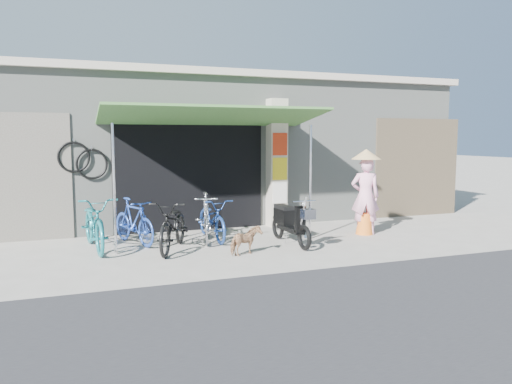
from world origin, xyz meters
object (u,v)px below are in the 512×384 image
object	(u,v)px
bike_blue	(134,221)
bike_navy	(212,219)
bike_black	(174,225)
moped	(290,223)
street_dog	(246,241)
bike_teal	(95,223)
bike_silver	(206,217)
nun	(365,193)

from	to	relation	value
bike_blue	bike_navy	bearing A→B (deg)	-25.59
bike_black	moped	size ratio (longest dim) A/B	1.10
bike_blue	bike_black	xyz separation A→B (m)	(0.63, -0.84, 0.02)
street_dog	bike_teal	bearing A→B (deg)	38.05
bike_blue	moped	bearing A→B (deg)	-41.60
bike_teal	street_dog	bearing A→B (deg)	-34.79
street_dog	moped	bearing A→B (deg)	-85.53
bike_silver	bike_navy	size ratio (longest dim) A/B	0.99
nun	street_dog	bearing A→B (deg)	41.09
bike_teal	bike_blue	distance (m)	0.80
bike_black	bike_navy	distance (m)	1.19
bike_blue	bike_black	world-z (taller)	bike_black
bike_blue	street_dog	world-z (taller)	bike_blue
street_dog	moped	world-z (taller)	moped
bike_navy	street_dog	distance (m)	1.56
bike_silver	moped	distance (m)	1.71
bike_black	moped	bearing A→B (deg)	18.54
bike_blue	bike_silver	distance (m)	1.43
bike_teal	moped	xyz separation A→B (m)	(3.64, -0.79, -0.08)
bike_teal	bike_blue	world-z (taller)	bike_teal
bike_navy	street_dog	world-z (taller)	bike_navy
moped	nun	xyz separation A→B (m)	(1.95, 0.35, 0.48)
bike_teal	bike_navy	world-z (taller)	bike_teal
moped	nun	distance (m)	2.04
bike_black	bike_teal	bearing A→B (deg)	-178.33
moped	bike_silver	bearing A→B (deg)	148.02
bike_blue	street_dog	xyz separation A→B (m)	(1.77, -1.65, -0.20)
bike_blue	bike_navy	world-z (taller)	bike_blue
bike_black	nun	distance (m)	4.24
bike_black	bike_navy	world-z (taller)	bike_black
bike_silver	nun	size ratio (longest dim) A/B	0.88
bike_blue	bike_navy	distance (m)	1.58
bike_black	bike_silver	world-z (taller)	bike_silver
bike_black	bike_navy	size ratio (longest dim) A/B	1.11
bike_navy	nun	size ratio (longest dim) A/B	0.89
bike_silver	bike_navy	distance (m)	0.19
bike_black	street_dog	xyz separation A→B (m)	(1.14, -0.81, -0.22)
bike_teal	nun	distance (m)	5.62
bike_blue	bike_silver	size ratio (longest dim) A/B	0.93
bike_silver	bike_navy	bearing A→B (deg)	42.37
street_dog	bike_black	bearing A→B (deg)	31.30
bike_navy	moped	bearing A→B (deg)	-37.98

